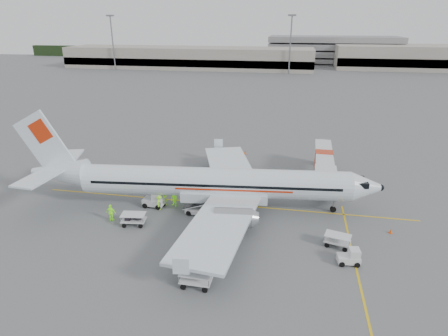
{
  "coord_description": "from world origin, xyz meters",
  "views": [
    {
      "loc": [
        7.59,
        -38.77,
        20.24
      ],
      "look_at": [
        0.0,
        2.0,
        3.8
      ],
      "focal_mm": 30.0,
      "sensor_mm": 36.0,
      "label": 1
    }
  ],
  "objects_px": {
    "tug_fore": "(349,256)",
    "tug_mid": "(211,227)",
    "jet_bridge": "(323,166)",
    "belt_loader": "(200,205)",
    "tug_aft": "(154,199)",
    "aircraft": "(215,164)"
  },
  "relations": [
    {
      "from": "aircraft",
      "to": "tug_mid",
      "type": "bearing_deg",
      "value": -88.91
    },
    {
      "from": "belt_loader",
      "to": "tug_mid",
      "type": "xyz_separation_m",
      "value": [
        2.05,
        -4.02,
        -0.3
      ]
    },
    {
      "from": "tug_mid",
      "to": "tug_aft",
      "type": "distance_m",
      "value": 9.26
    },
    {
      "from": "belt_loader",
      "to": "tug_aft",
      "type": "relative_size",
      "value": 1.82
    },
    {
      "from": "tug_fore",
      "to": "tug_aft",
      "type": "distance_m",
      "value": 22.18
    },
    {
      "from": "jet_bridge",
      "to": "tug_mid",
      "type": "distance_m",
      "value": 20.37
    },
    {
      "from": "tug_aft",
      "to": "tug_mid",
      "type": "bearing_deg",
      "value": -28.43
    },
    {
      "from": "jet_bridge",
      "to": "tug_fore",
      "type": "distance_m",
      "value": 19.04
    },
    {
      "from": "tug_aft",
      "to": "belt_loader",
      "type": "bearing_deg",
      "value": -5.06
    },
    {
      "from": "aircraft",
      "to": "jet_bridge",
      "type": "relative_size",
      "value": 2.58
    },
    {
      "from": "jet_bridge",
      "to": "tug_fore",
      "type": "height_order",
      "value": "jet_bridge"
    },
    {
      "from": "aircraft",
      "to": "jet_bridge",
      "type": "bearing_deg",
      "value": 34.39
    },
    {
      "from": "tug_fore",
      "to": "tug_mid",
      "type": "distance_m",
      "value": 13.31
    },
    {
      "from": "tug_fore",
      "to": "tug_mid",
      "type": "bearing_deg",
      "value": 163.06
    },
    {
      "from": "jet_bridge",
      "to": "belt_loader",
      "type": "height_order",
      "value": "jet_bridge"
    },
    {
      "from": "belt_loader",
      "to": "tug_mid",
      "type": "distance_m",
      "value": 4.52
    },
    {
      "from": "jet_bridge",
      "to": "tug_mid",
      "type": "relative_size",
      "value": 6.71
    },
    {
      "from": "jet_bridge",
      "to": "belt_loader",
      "type": "relative_size",
      "value": 3.51
    },
    {
      "from": "jet_bridge",
      "to": "belt_loader",
      "type": "bearing_deg",
      "value": -136.13
    },
    {
      "from": "tug_fore",
      "to": "tug_aft",
      "type": "relative_size",
      "value": 0.81
    },
    {
      "from": "belt_loader",
      "to": "aircraft",
      "type": "bearing_deg",
      "value": 60.33
    },
    {
      "from": "jet_bridge",
      "to": "tug_aft",
      "type": "xyz_separation_m",
      "value": [
        -19.67,
        -11.65,
        -1.09
      ]
    }
  ]
}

